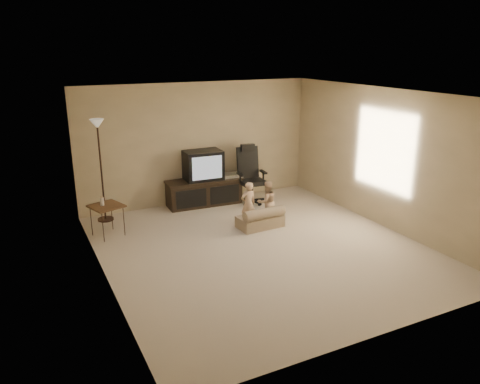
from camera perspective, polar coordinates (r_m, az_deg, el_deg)
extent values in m
plane|color=beige|center=(7.79, 2.60, -6.79)|extent=(5.50, 5.50, 0.00)
plane|color=white|center=(7.13, 2.88, 11.84)|extent=(5.50, 5.50, 0.00)
plane|color=#C4AF88|center=(9.79, -5.14, 5.92)|extent=(5.00, 0.00, 5.00)
plane|color=#C4AF88|center=(5.26, 17.46, -5.09)|extent=(5.00, 0.00, 5.00)
plane|color=#C4AF88|center=(6.57, -16.72, -0.54)|extent=(0.00, 5.50, 5.50)
plane|color=#C4AF88|center=(8.82, 17.12, 3.93)|extent=(0.00, 5.50, 5.50)
cube|color=black|center=(9.81, -4.45, -0.11)|extent=(1.55, 0.62, 0.49)
cube|color=black|center=(9.73, -4.49, 1.46)|extent=(1.60, 0.67, 0.04)
cube|color=black|center=(9.45, -5.95, -0.81)|extent=(0.63, 0.05, 0.37)
cube|color=black|center=(9.67, -1.89, -0.28)|extent=(0.63, 0.05, 0.37)
cube|color=black|center=(9.66, -4.57, 3.32)|extent=(0.79, 0.58, 0.60)
cube|color=silver|center=(9.41, -4.02, 2.95)|extent=(0.63, 0.04, 0.47)
cube|color=silver|center=(9.87, -1.09, 2.07)|extent=(0.45, 0.33, 0.07)
cylinder|color=black|center=(9.86, 1.44, 0.02)|extent=(0.07, 0.07, 0.39)
cube|color=black|center=(9.80, 1.45, 1.27)|extent=(0.52, 0.52, 0.09)
cube|color=black|center=(9.91, 0.93, 3.61)|extent=(0.48, 0.21, 0.68)
cube|color=black|center=(9.84, 0.94, 5.43)|extent=(0.30, 0.12, 0.16)
cube|color=black|center=(9.65, 0.03, 2.16)|extent=(0.09, 0.28, 0.04)
cube|color=black|center=(9.85, 2.86, 2.46)|extent=(0.09, 0.28, 0.04)
cube|color=brown|center=(8.39, -15.99, -1.67)|extent=(0.64, 0.64, 0.03)
cylinder|color=black|center=(8.23, -16.36, -4.11)|extent=(0.01, 0.01, 0.55)
cylinder|color=black|center=(8.41, -13.97, -3.43)|extent=(0.01, 0.01, 0.55)
cylinder|color=black|center=(8.56, -17.68, -3.37)|extent=(0.01, 0.01, 0.55)
cylinder|color=black|center=(8.74, -15.35, -2.74)|extent=(0.01, 0.01, 0.55)
cylinder|color=silver|center=(8.38, -16.48, -1.12)|extent=(0.07, 0.07, 0.14)
cone|color=#D3B28A|center=(8.35, -16.53, -0.50)|extent=(0.06, 0.06, 0.05)
cylinder|color=black|center=(9.32, -16.05, -3.20)|extent=(0.30, 0.30, 0.03)
cylinder|color=black|center=(9.05, -16.52, 2.19)|extent=(0.03, 0.03, 1.83)
cone|color=beige|center=(8.87, -17.04, 7.95)|extent=(0.26, 0.26, 0.17)
cube|color=gray|center=(8.61, 2.45, -3.58)|extent=(0.84, 0.49, 0.21)
cylinder|color=gray|center=(8.43, 2.97, -2.64)|extent=(0.81, 0.24, 0.20)
imported|color=#D8AD87|center=(8.54, 1.01, -1.50)|extent=(0.32, 0.25, 0.84)
imported|color=#D8AD87|center=(8.76, 3.30, -1.20)|extent=(0.39, 0.23, 0.80)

